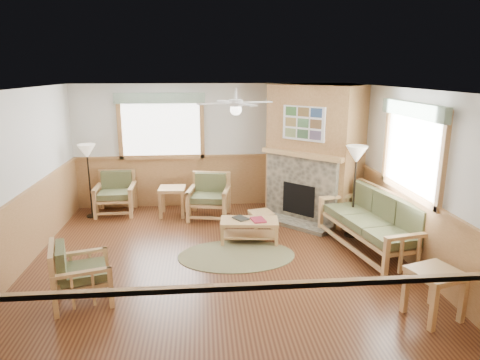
{
  "coord_description": "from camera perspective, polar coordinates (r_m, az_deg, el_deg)",
  "views": [
    {
      "loc": [
        -0.24,
        -6.34,
        2.96
      ],
      "look_at": [
        0.4,
        0.7,
        1.15
      ],
      "focal_mm": 32.0,
      "sensor_mm": 36.0,
      "label": 1
    }
  ],
  "objects": [
    {
      "name": "book_red",
      "position": [
        7.54,
        2.44,
        -5.22
      ],
      "size": [
        0.27,
        0.33,
        0.03
      ],
      "primitive_type": "cube",
      "rotation": [
        0.0,
        0.0,
        0.18
      ],
      "color": "maroon",
      "rests_on": "coffee_table"
    },
    {
      "name": "floor",
      "position": [
        7.0,
        -2.79,
        -10.71
      ],
      "size": [
        6.0,
        6.0,
        0.01
      ],
      "primitive_type": "cube",
      "color": "#512B16",
      "rests_on": "ground"
    },
    {
      "name": "window_back",
      "position": [
        9.35,
        -10.68,
        11.49
      ],
      "size": [
        1.9,
        0.16,
        1.5
      ],
      "primitive_type": null,
      "color": "white",
      "rests_on": "wall_back"
    },
    {
      "name": "armchair_left",
      "position": [
        6.09,
        -20.37,
        -11.43
      ],
      "size": [
        0.9,
        0.9,
        0.81
      ],
      "primitive_type": null,
      "rotation": [
        0.0,
        0.0,
        1.86
      ],
      "color": "tan",
      "rests_on": "floor"
    },
    {
      "name": "sofa",
      "position": [
        7.5,
        17.05,
        -5.52
      ],
      "size": [
        2.26,
        1.26,
        0.98
      ],
      "primitive_type": null,
      "rotation": [
        0.0,
        0.0,
        -1.38
      ],
      "color": "tan",
      "rests_on": "floor"
    },
    {
      "name": "floor_lamp_right",
      "position": [
        7.97,
        14.98,
        -1.52
      ],
      "size": [
        0.46,
        0.46,
        1.69
      ],
      "primitive_type": null,
      "rotation": [
        0.0,
        0.0,
        -0.2
      ],
      "color": "black",
      "rests_on": "floor"
    },
    {
      "name": "floor_lamp_left",
      "position": [
        9.29,
        -19.43,
        -0.12
      ],
      "size": [
        0.39,
        0.39,
        1.54
      ],
      "primitive_type": null,
      "rotation": [
        0.0,
        0.0,
        -0.13
      ],
      "color": "black",
      "rests_on": "floor"
    },
    {
      "name": "ceiling_fan",
      "position": [
        6.67,
        -0.56,
        11.78
      ],
      "size": [
        1.59,
        1.59,
        0.36
      ],
      "primitive_type": null,
      "rotation": [
        0.0,
        0.0,
        0.35
      ],
      "color": "white",
      "rests_on": "ceiling"
    },
    {
      "name": "armchair_back_left",
      "position": [
        9.42,
        -16.3,
        -1.74
      ],
      "size": [
        0.8,
        0.8,
        0.88
      ],
      "primitive_type": null,
      "rotation": [
        0.0,
        0.0,
        0.01
      ],
      "color": "tan",
      "rests_on": "floor"
    },
    {
      "name": "wainscot",
      "position": [
        6.79,
        -2.85,
        -6.46
      ],
      "size": [
        6.0,
        6.0,
        1.1
      ],
      "primitive_type": null,
      "color": "#A17141",
      "rests_on": "floor"
    },
    {
      "name": "braided_rug",
      "position": [
        7.16,
        -0.47,
        -10.02
      ],
      "size": [
        2.2,
        2.2,
        0.01
      ],
      "primitive_type": "cylinder",
      "rotation": [
        0.0,
        0.0,
        0.15
      ],
      "color": "brown",
      "rests_on": "floor"
    },
    {
      "name": "fireplace",
      "position": [
        8.84,
        9.93,
        3.66
      ],
      "size": [
        3.11,
        3.11,
        2.7
      ],
      "primitive_type": null,
      "rotation": [
        0.0,
        0.0,
        -0.79
      ],
      "color": "#A17141",
      "rests_on": "floor"
    },
    {
      "name": "wall_left",
      "position": [
        7.1,
        -27.91,
        -0.45
      ],
      "size": [
        0.02,
        6.0,
        2.7
      ],
      "primitive_type": "cube",
      "color": "silver",
      "rests_on": "floor"
    },
    {
      "name": "window_right",
      "position": [
        6.93,
        22.64,
        9.73
      ],
      "size": [
        0.16,
        1.9,
        1.5
      ],
      "primitive_type": null,
      "color": "white",
      "rests_on": "wall_right"
    },
    {
      "name": "book_dark",
      "position": [
        7.62,
        0.08,
        -5.03
      ],
      "size": [
        0.31,
        0.34,
        0.03
      ],
      "primitive_type": "cube",
      "rotation": [
        0.0,
        0.0,
        0.57
      ],
      "color": "black",
      "rests_on": "coffee_table"
    },
    {
      "name": "coffee_table",
      "position": [
        7.65,
        1.25,
        -6.78
      ],
      "size": [
        1.06,
        0.61,
        0.4
      ],
      "primitive_type": null,
      "rotation": [
        0.0,
        0.0,
        -0.11
      ],
      "color": "tan",
      "rests_on": "floor"
    },
    {
      "name": "ceiling",
      "position": [
        6.35,
        -3.1,
        11.99
      ],
      "size": [
        6.0,
        6.0,
        0.01
      ],
      "primitive_type": "cube",
      "color": "white",
      "rests_on": "floor"
    },
    {
      "name": "wall_right",
      "position": [
        7.3,
        21.32,
        0.62
      ],
      "size": [
        0.02,
        6.0,
        2.7
      ],
      "primitive_type": "cube",
      "color": "silver",
      "rests_on": "floor"
    },
    {
      "name": "end_table_sofa",
      "position": [
        5.91,
        24.41,
        -13.66
      ],
      "size": [
        0.7,
        0.68,
        0.63
      ],
      "primitive_type": null,
      "rotation": [
        0.0,
        0.0,
        0.31
      ],
      "color": "tan",
      "rests_on": "floor"
    },
    {
      "name": "wall_back",
      "position": [
        9.48,
        -3.67,
        4.56
      ],
      "size": [
        6.0,
        0.02,
        2.7
      ],
      "primitive_type": "cube",
      "color": "silver",
      "rests_on": "floor"
    },
    {
      "name": "footstool",
      "position": [
        8.22,
        2.81,
        -5.43
      ],
      "size": [
        0.49,
        0.49,
        0.35
      ],
      "primitive_type": null,
      "rotation": [
        0.0,
        0.0,
        0.23
      ],
      "color": "tan",
      "rests_on": "floor"
    },
    {
      "name": "armchair_back_right",
      "position": [
        8.8,
        -4.18,
        -2.25
      ],
      "size": [
        0.94,
        0.94,
        0.9
      ],
      "primitive_type": null,
      "rotation": [
        0.0,
        0.0,
        -0.19
      ],
      "color": "tan",
      "rests_on": "floor"
    },
    {
      "name": "wall_front",
      "position": [
        3.72,
        -1.03,
        -11.33
      ],
      "size": [
        6.0,
        0.02,
        2.7
      ],
      "primitive_type": "cube",
      "color": "silver",
      "rests_on": "floor"
    },
    {
      "name": "end_table_chairs",
      "position": [
        9.08,
        -8.98,
        -2.83
      ],
      "size": [
        0.56,
        0.54,
        0.61
      ],
      "primitive_type": null,
      "rotation": [
        0.0,
        0.0,
        -0.05
      ],
      "color": "tan",
      "rests_on": "floor"
    }
  ]
}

